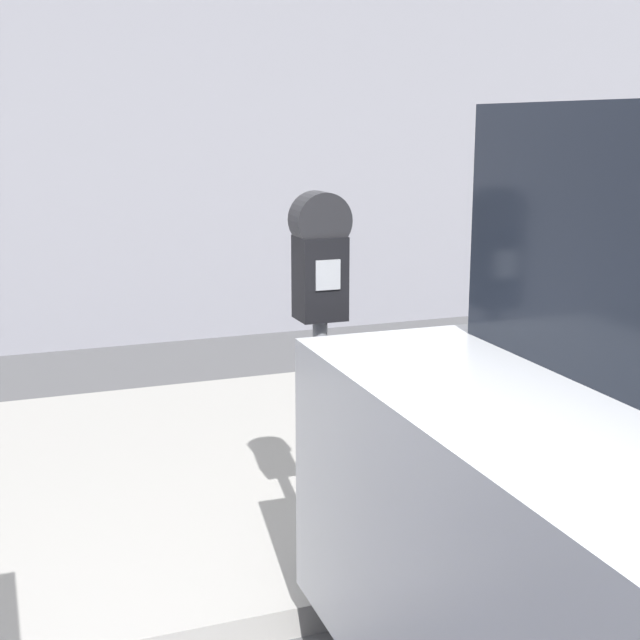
# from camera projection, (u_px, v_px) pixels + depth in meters

# --- Properties ---
(sidewalk) EXTENTS (24.00, 2.80, 0.11)m
(sidewalk) POSITION_uv_depth(u_px,v_px,m) (208.00, 475.00, 4.36)
(sidewalk) COLOR #9E9B96
(sidewalk) RESTS_ON ground_plane
(parking_meter) EXTENTS (0.20, 0.15, 1.40)m
(parking_meter) POSITION_uv_depth(u_px,v_px,m) (320.00, 293.00, 3.14)
(parking_meter) COLOR slate
(parking_meter) RESTS_ON sidewalk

